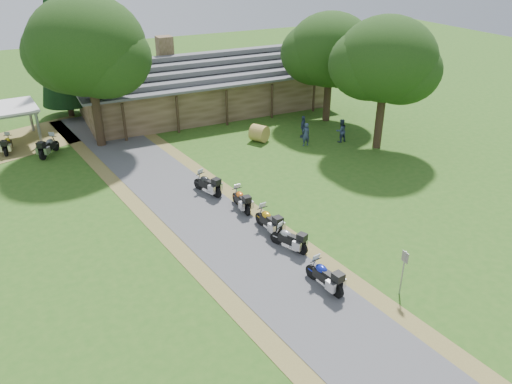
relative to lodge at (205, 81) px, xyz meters
name	(u,v)px	position (x,y,z in m)	size (l,w,h in m)	color
ground	(278,280)	(-6.00, -24.00, -2.45)	(120.00, 120.00, 0.00)	#2B5718
driveway	(230,238)	(-6.50, -20.00, -2.45)	(46.00, 46.00, 0.00)	#48484A
lodge	(205,81)	(0.00, 0.00, 0.00)	(21.40, 9.40, 4.90)	brown
motorcycle_row_a	(325,274)	(-4.50, -25.34, -1.78)	(1.95, 0.64, 1.34)	#111E9A
motorcycle_row_b	(289,238)	(-4.39, -22.13, -1.82)	(1.84, 0.60, 1.26)	#96979D
motorcycle_row_c	(269,220)	(-4.50, -20.27, -1.78)	(1.97, 0.64, 1.35)	#C89113
motorcycle_row_d	(241,199)	(-4.77, -17.56, -1.82)	(1.85, 0.60, 1.27)	orange
motorcycle_row_e	(207,183)	(-5.73, -14.99, -1.78)	(1.96, 0.64, 1.34)	black
motorcycle_carport_a	(7,144)	(-15.80, -3.08, -1.81)	(1.86, 0.61, 1.27)	yellow
motorcycle_carport_b	(48,145)	(-13.30, -4.87, -1.74)	(2.07, 0.67, 1.41)	slate
person_a	(306,132)	(3.26, -11.04, -1.46)	(0.56, 0.40, 1.97)	#2D3A57
person_b	(341,129)	(5.92, -11.52, -1.45)	(0.57, 0.41, 2.00)	#2D3A57
person_c	(303,125)	(3.97, -9.48, -1.49)	(0.55, 0.39, 1.93)	#2D3A57
hay_bale	(259,133)	(0.69, -8.81, -1.84)	(1.22, 1.22, 1.11)	olive
sign_post	(403,273)	(-1.92, -27.10, -1.40)	(0.38, 0.06, 2.10)	gray
oak_lodge_left	(90,66)	(-9.80, -4.56, 3.16)	(7.67, 7.67, 11.23)	black
oak_lodge_right	(330,64)	(7.68, -6.97, 2.09)	(6.63, 6.63, 9.08)	black
oak_driveway	(385,77)	(7.62, -13.54, 2.54)	(6.56, 6.56, 9.97)	black
cedar_near	(58,38)	(-10.75, 3.37, 3.81)	(4.13, 4.13, 12.52)	black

